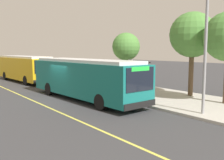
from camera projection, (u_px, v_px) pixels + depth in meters
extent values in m
plane|color=#38383A|center=(63.00, 98.00, 19.09)|extent=(120.00, 120.00, 0.00)
cube|color=#B7B2A8|center=(124.00, 90.00, 22.69)|extent=(44.00, 6.40, 0.15)
cube|color=#E0D64C|center=(35.00, 101.00, 17.76)|extent=(36.00, 0.14, 0.01)
cube|color=#146B66|center=(84.00, 78.00, 18.39)|extent=(11.38, 3.03, 2.40)
cube|color=silver|center=(84.00, 61.00, 18.24)|extent=(10.47, 2.74, 0.20)
cube|color=black|center=(140.00, 79.00, 14.02)|extent=(0.13, 2.17, 1.34)
cube|color=black|center=(98.00, 74.00, 19.17)|extent=(9.92, 0.47, 1.06)
cube|color=silver|center=(98.00, 90.00, 19.32)|extent=(10.71, 0.49, 0.28)
cube|color=#26D83F|center=(141.00, 69.00, 13.95)|extent=(0.09, 1.40, 0.24)
cube|color=black|center=(140.00, 105.00, 14.18)|extent=(0.19, 2.50, 0.36)
cylinder|color=black|center=(128.00, 98.00, 16.57)|extent=(1.01, 0.32, 1.00)
cylinder|color=black|center=(101.00, 102.00, 15.11)|extent=(1.01, 0.32, 1.00)
cylinder|color=black|center=(74.00, 86.00, 21.83)|extent=(1.01, 0.32, 1.00)
cylinder|color=black|center=(49.00, 89.00, 20.36)|extent=(1.01, 0.32, 1.00)
cube|color=gold|center=(24.00, 68.00, 29.11)|extent=(10.64, 3.19, 2.40)
cube|color=silver|center=(24.00, 57.00, 28.96)|extent=(9.79, 2.89, 0.20)
cube|color=black|center=(45.00, 67.00, 25.11)|extent=(0.17, 2.17, 1.34)
cube|color=black|center=(35.00, 65.00, 29.92)|extent=(9.23, 0.61, 1.06)
cube|color=black|center=(35.00, 76.00, 30.07)|extent=(9.96, 0.65, 0.28)
cube|color=#26D83F|center=(45.00, 61.00, 25.03)|extent=(0.12, 1.40, 0.24)
cube|color=black|center=(45.00, 81.00, 25.26)|extent=(0.23, 2.50, 0.36)
cylinder|color=black|center=(47.00, 79.00, 27.54)|extent=(1.02, 0.34, 1.00)
cylinder|color=black|center=(26.00, 81.00, 26.04)|extent=(1.02, 0.34, 1.00)
cylinder|color=black|center=(24.00, 75.00, 32.35)|extent=(1.02, 0.34, 1.00)
cylinder|color=black|center=(5.00, 76.00, 30.85)|extent=(1.02, 0.34, 1.00)
cylinder|color=#333338|center=(148.00, 78.00, 20.90)|extent=(0.10, 0.10, 2.40)
cylinder|color=#333338|center=(136.00, 79.00, 20.12)|extent=(0.10, 0.10, 2.40)
cylinder|color=#333338|center=(127.00, 75.00, 22.96)|extent=(0.10, 0.10, 2.40)
cylinder|color=#333338|center=(116.00, 76.00, 22.17)|extent=(0.10, 0.10, 2.40)
cube|color=#333338|center=(132.00, 62.00, 21.39)|extent=(2.90, 1.60, 0.08)
cube|color=#4C606B|center=(137.00, 76.00, 21.93)|extent=(2.47, 0.04, 2.16)
cube|color=navy|center=(122.00, 76.00, 22.57)|extent=(0.06, 1.11, 1.82)
cube|color=brown|center=(131.00, 86.00, 21.53)|extent=(1.60, 0.44, 0.06)
cube|color=brown|center=(134.00, 82.00, 21.64)|extent=(1.60, 0.05, 0.44)
cube|color=#333338|center=(126.00, 87.00, 22.12)|extent=(0.08, 0.40, 0.45)
cube|color=#333338|center=(137.00, 89.00, 20.98)|extent=(0.08, 0.40, 0.45)
cylinder|color=#333338|center=(130.00, 78.00, 18.55)|extent=(0.07, 0.07, 2.80)
cube|color=white|center=(130.00, 63.00, 18.41)|extent=(0.44, 0.03, 0.56)
cube|color=red|center=(130.00, 63.00, 18.40)|extent=(0.40, 0.01, 0.16)
cylinder|color=#282D47|center=(146.00, 93.00, 18.05)|extent=(0.14, 0.14, 0.85)
cylinder|color=#282D47|center=(144.00, 93.00, 17.94)|extent=(0.14, 0.14, 0.85)
cube|color=beige|center=(145.00, 83.00, 17.91)|extent=(0.24, 0.40, 0.62)
sphere|color=tan|center=(145.00, 77.00, 17.86)|extent=(0.22, 0.22, 0.22)
cylinder|color=brown|center=(126.00, 71.00, 25.88)|extent=(0.36, 0.36, 2.77)
sphere|color=#4C8438|center=(126.00, 47.00, 25.60)|extent=(2.82, 2.82, 2.82)
cylinder|color=brown|center=(191.00, 74.00, 19.13)|extent=(0.36, 0.36, 3.33)
sphere|color=#4C8438|center=(192.00, 35.00, 18.79)|extent=(3.39, 3.39, 3.39)
cylinder|color=gray|center=(205.00, 55.00, 13.42)|extent=(0.16, 0.16, 6.40)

